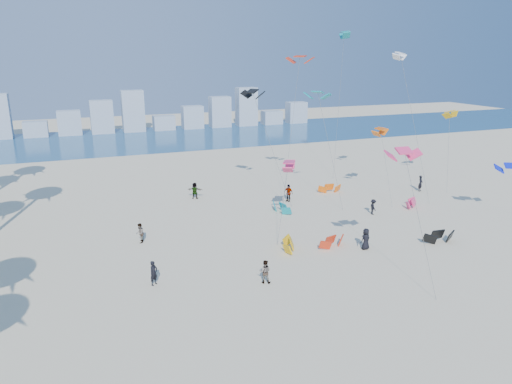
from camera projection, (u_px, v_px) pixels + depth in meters
name	position (u px, v px, depth m)	size (l,w,h in m)	color
ground	(314.00, 363.00, 24.16)	(220.00, 220.00, 0.00)	beige
ocean	(134.00, 139.00, 88.68)	(220.00, 220.00, 0.00)	navy
kitesurfer_near	(154.00, 273.00, 32.21)	(0.63, 0.42, 1.74)	black
kitesurfer_mid	(265.00, 272.00, 32.50)	(0.81, 0.63, 1.67)	gray
kitesurfers_far	(278.00, 204.00, 47.19)	(33.33, 19.88, 1.89)	black
grounded_kites	(349.00, 218.00, 44.35)	(18.94, 17.84, 0.95)	red
flying_kites	(361.00, 97.00, 48.72)	(29.03, 34.33, 18.60)	#FF3876
distant_skyline	(120.00, 117.00, 96.37)	(85.00, 3.00, 8.40)	#9EADBF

